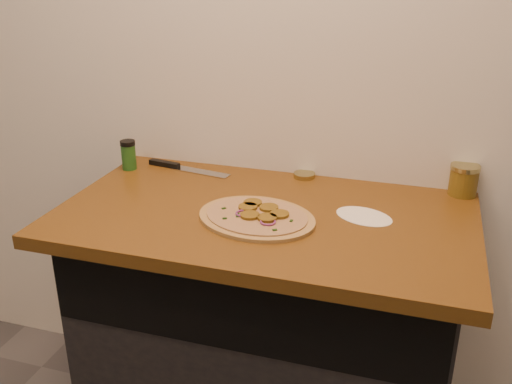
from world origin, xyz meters
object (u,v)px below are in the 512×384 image
(pizza, at_px, (257,217))
(chefs_knife, at_px, (181,168))
(salsa_jar, at_px, (464,180))
(spice_shaker, at_px, (129,155))

(pizza, bearing_deg, chefs_knife, 140.15)
(chefs_knife, relative_size, salsa_jar, 3.24)
(pizza, relative_size, spice_shaker, 3.94)
(pizza, relative_size, chefs_knife, 1.28)
(chefs_knife, relative_size, spice_shaker, 3.07)
(chefs_knife, xyz_separation_m, spice_shaker, (-0.17, -0.05, 0.05))
(pizza, xyz_separation_m, chefs_knife, (-0.37, 0.31, -0.00))
(pizza, relative_size, salsa_jar, 4.15)
(salsa_jar, bearing_deg, spice_shaker, -174.75)
(pizza, xyz_separation_m, spice_shaker, (-0.54, 0.26, 0.04))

